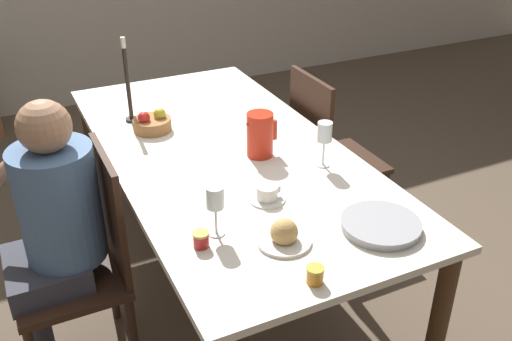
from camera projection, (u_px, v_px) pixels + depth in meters
The scene contains 15 objects.
ground_plane at pixel (230, 285), 2.86m from camera, with size 20.00×20.00×0.00m, color brown.
dining_table at pixel (226, 168), 2.53m from camera, with size 0.98×2.03×0.76m.
chair_person_side at pixel (87, 261), 2.24m from camera, with size 0.42×0.42×0.94m.
chair_opposite at pixel (327, 154), 3.04m from camera, with size 0.42×0.42×0.94m.
person_seated at pixel (53, 222), 2.13m from camera, with size 0.39×0.41×1.17m.
red_pitcher at pixel (260, 134), 2.40m from camera, with size 0.14×0.11×0.19m.
wine_glass_water at pixel (325, 134), 2.30m from camera, with size 0.06×0.06×0.19m.
wine_glass_juice at pixel (215, 200), 1.88m from camera, with size 0.06×0.06×0.18m.
teacup_near_person at pixel (267, 194), 2.12m from camera, with size 0.14×0.14×0.06m.
serving_tray at pixel (381, 225), 1.96m from camera, with size 0.28×0.28×0.03m.
bread_plate at pixel (284, 235), 1.88m from camera, with size 0.19×0.19×0.09m.
jam_jar_amber at pixel (201, 239), 1.86m from camera, with size 0.06×0.06×0.06m.
jam_jar_red at pixel (315, 274), 1.70m from camera, with size 0.06×0.06×0.06m.
fruit_bowl at pixel (152, 123), 2.65m from camera, with size 0.18×0.18×0.10m.
candlestick_tall at pixel (128, 88), 2.68m from camera, with size 0.06×0.06×0.41m.
Camera 1 is at (-0.84, -2.06, 1.89)m, focal length 40.00 mm.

